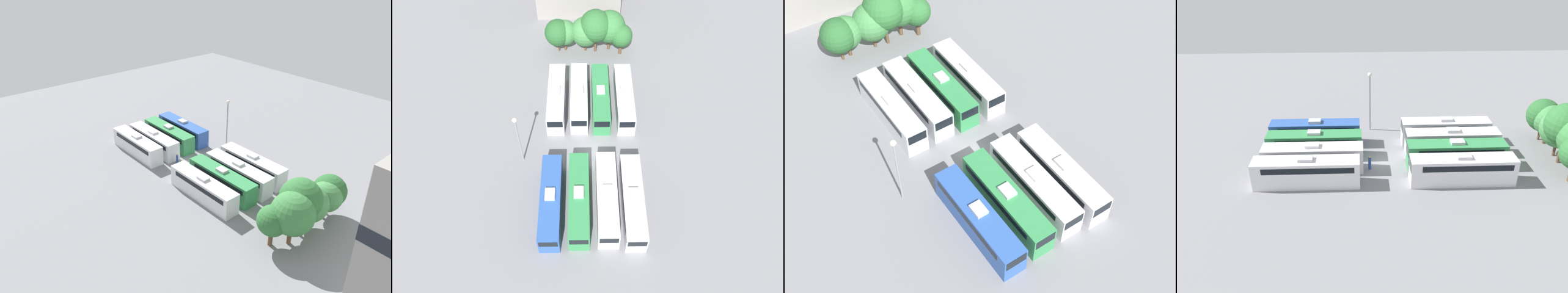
# 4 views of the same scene
# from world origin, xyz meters

# --- Properties ---
(ground_plane) EXTENTS (108.44, 108.44, 0.00)m
(ground_plane) POSITION_xyz_m (0.00, 0.00, 0.00)
(ground_plane) COLOR gray
(bus_0) EXTENTS (2.50, 11.82, 3.54)m
(bus_0) POSITION_xyz_m (-5.04, -8.82, 1.75)
(bus_0) COLOR #2D56A8
(bus_0) RESTS_ON ground_plane
(bus_1) EXTENTS (2.50, 11.82, 3.54)m
(bus_1) POSITION_xyz_m (-1.63, -8.59, 1.75)
(bus_1) COLOR #338C4C
(bus_1) RESTS_ON ground_plane
(bus_2) EXTENTS (2.50, 11.82, 3.54)m
(bus_2) POSITION_xyz_m (1.78, -8.47, 1.75)
(bus_2) COLOR silver
(bus_2) RESTS_ON ground_plane
(bus_3) EXTENTS (2.50, 11.82, 3.54)m
(bus_3) POSITION_xyz_m (4.90, -8.90, 1.75)
(bus_3) COLOR white
(bus_3) RESTS_ON ground_plane
(bus_4) EXTENTS (2.50, 11.82, 3.54)m
(bus_4) POSITION_xyz_m (-4.99, 8.65, 1.75)
(bus_4) COLOR silver
(bus_4) RESTS_ON ground_plane
(bus_5) EXTENTS (2.50, 11.82, 3.54)m
(bus_5) POSITION_xyz_m (-1.63, 8.80, 1.75)
(bus_5) COLOR silver
(bus_5) RESTS_ON ground_plane
(bus_6) EXTENTS (2.50, 11.82, 3.54)m
(bus_6) POSITION_xyz_m (1.55, 8.60, 1.75)
(bus_6) COLOR #338C4C
(bus_6) RESTS_ON ground_plane
(bus_7) EXTENTS (2.50, 11.82, 3.54)m
(bus_7) POSITION_xyz_m (5.05, 8.50, 1.75)
(bus_7) COLOR silver
(bus_7) RESTS_ON ground_plane
(worker_person) EXTENTS (0.36, 0.36, 1.74)m
(worker_person) POSITION_xyz_m (1.76, -1.83, 0.81)
(worker_person) COLOR navy
(worker_person) RESTS_ON ground_plane
(light_pole) EXTENTS (0.60, 0.60, 8.54)m
(light_pole) POSITION_xyz_m (-9.27, -1.45, 5.72)
(light_pole) COLOR gray
(light_pole) RESTS_ON ground_plane
(tree_0) EXTENTS (4.44, 4.44, 5.88)m
(tree_0) POSITION_xyz_m (-5.15, 21.77, 3.65)
(tree_0) COLOR brown
(tree_0) RESTS_ON ground_plane
(tree_1) EXTENTS (4.15, 4.15, 5.55)m
(tree_1) POSITION_xyz_m (-4.03, 22.07, 3.46)
(tree_1) COLOR brown
(tree_1) RESTS_ON ground_plane
(tree_2) EXTENTS (4.86, 4.86, 6.24)m
(tree_2) POSITION_xyz_m (-0.61, 21.80, 3.80)
(tree_2) COLOR brown
(tree_2) RESTS_ON ground_plane
(tree_3) EXTENTS (5.27, 5.27, 7.72)m
(tree_3) POSITION_xyz_m (1.09, 21.57, 5.07)
(tree_3) COLOR brown
(tree_3) RESTS_ON ground_plane
(tree_4) EXTENTS (5.32, 5.32, 7.13)m
(tree_4) POSITION_xyz_m (3.41, 22.23, 4.45)
(tree_4) COLOR brown
(tree_4) RESTS_ON ground_plane
(tree_5) EXTENTS (3.78, 3.78, 5.50)m
(tree_5) POSITION_xyz_m (5.32, 20.93, 3.58)
(tree_5) COLOR brown
(tree_5) RESTS_ON ground_plane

